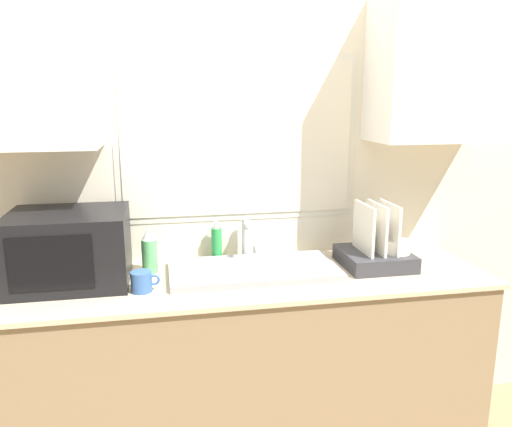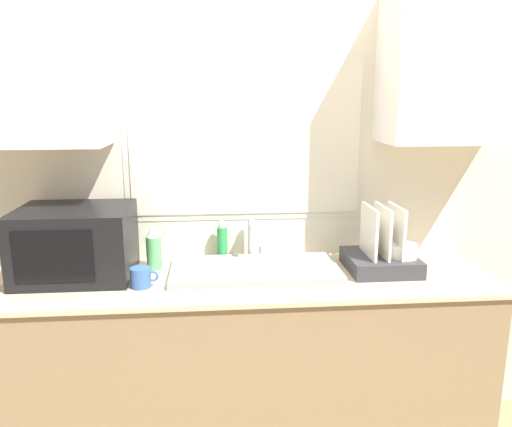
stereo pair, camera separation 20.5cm
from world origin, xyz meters
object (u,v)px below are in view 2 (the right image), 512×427
at_px(dish_rack, 383,255).
at_px(soap_bottle, 222,242).
at_px(mug_near_sink, 141,277).
at_px(faucet, 252,236).
at_px(spray_bottle, 154,248).
at_px(microwave, 76,243).

bearing_deg(dish_rack, soap_bottle, 162.57).
distance_m(dish_rack, soap_bottle, 0.74).
distance_m(soap_bottle, mug_near_sink, 0.47).
bearing_deg(dish_rack, faucet, 160.33).
distance_m(faucet, spray_bottle, 0.46).
relative_size(dish_rack, soap_bottle, 1.63).
bearing_deg(spray_bottle, faucet, 11.48).
bearing_deg(spray_bottle, mug_near_sink, -97.26).
bearing_deg(soap_bottle, microwave, -164.04).
xyz_separation_m(faucet, spray_bottle, (-0.45, -0.09, -0.02)).
relative_size(faucet, dish_rack, 0.64).
xyz_separation_m(dish_rack, soap_bottle, (-0.70, 0.22, 0.01)).
relative_size(spray_bottle, soap_bottle, 1.10).
distance_m(microwave, dish_rack, 1.33).
bearing_deg(soap_bottle, faucet, -8.07).
relative_size(dish_rack, mug_near_sink, 2.62).
distance_m(faucet, mug_near_sink, 0.57).
xyz_separation_m(dish_rack, mug_near_sink, (-1.04, -0.11, -0.03)).
relative_size(dish_rack, spray_bottle, 1.48).
relative_size(microwave, spray_bottle, 2.31).
distance_m(spray_bottle, soap_bottle, 0.33).
bearing_deg(mug_near_sink, faucet, 33.43).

